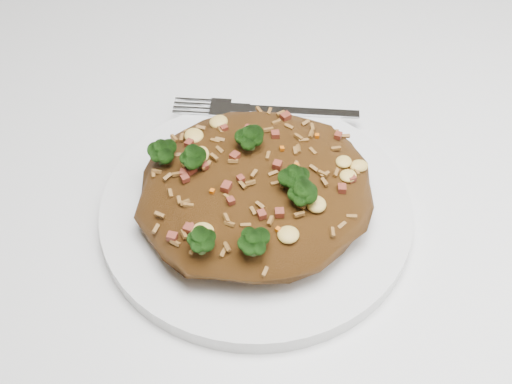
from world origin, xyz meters
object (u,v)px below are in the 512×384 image
fork (275,110)px  fried_rice (255,183)px  plate (256,211)px  dining_table (276,200)px

fork → fried_rice: bearing=-94.7°
plate → fried_rice: (-0.00, -0.00, 0.03)m
dining_table → fork: fork is taller
fried_rice → fork: 0.11m
dining_table → fried_rice: size_ratio=6.62×
dining_table → plate: size_ratio=4.97×
fried_rice → fork: bearing=49.5°
fried_rice → fork: (0.07, 0.08, -0.02)m
plate → fried_rice: fried_rice is taller
plate → fried_rice: size_ratio=1.33×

